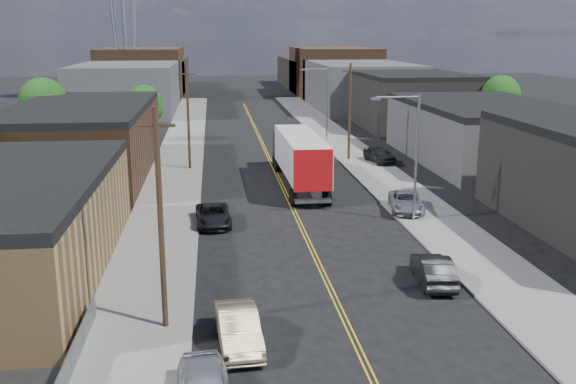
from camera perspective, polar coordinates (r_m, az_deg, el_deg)
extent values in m
plane|color=black|center=(78.31, -2.33, 4.40)|extent=(260.00, 260.00, 0.00)
cube|color=gold|center=(63.62, -1.29, 2.19)|extent=(0.32, 120.00, 0.01)
cube|color=slate|center=(63.44, -9.87, 2.02)|extent=(5.00, 140.00, 0.15)
cube|color=slate|center=(65.16, 7.06, 2.43)|extent=(5.00, 140.00, 0.15)
cube|color=#442C1B|center=(63.01, -17.78, 4.18)|extent=(12.00, 26.00, 6.00)
cube|color=black|center=(62.57, -18.01, 7.16)|extent=(12.00, 26.00, 0.60)
cube|color=navy|center=(43.58, 22.35, 0.49)|extent=(0.30, 20.00, 0.80)
cube|color=#3D3D40|center=(69.63, 17.02, 4.90)|extent=(14.00, 24.00, 5.50)
cube|color=black|center=(69.25, 17.20, 7.39)|extent=(14.00, 24.00, 0.60)
cube|color=black|center=(93.74, 10.73, 7.90)|extent=(14.00, 22.00, 7.00)
cube|color=black|center=(93.43, 10.83, 10.22)|extent=(14.00, 22.00, 0.60)
cube|color=#3D3D40|center=(113.26, -14.02, 8.99)|extent=(16.00, 30.00, 8.00)
cube|color=#3D3D40|center=(115.30, 6.37, 9.39)|extent=(16.00, 30.00, 8.00)
cube|color=#442C1B|center=(137.98, -12.77, 10.29)|extent=(16.00, 26.00, 10.00)
cube|color=#442C1B|center=(139.65, 4.06, 10.63)|extent=(16.00, 26.00, 10.00)
cube|color=black|center=(157.94, -12.01, 10.20)|extent=(16.00, 40.00, 7.00)
cube|color=black|center=(159.40, 2.70, 10.51)|extent=(16.00, 40.00, 7.00)
cylinder|color=gray|center=(128.06, -14.40, 14.42)|extent=(0.80, 0.80, 30.00)
cylinder|color=gray|center=(126.55, -15.32, 14.38)|extent=(1.94, 1.94, 29.98)
cylinder|color=gray|center=(126.10, -13.68, 14.48)|extent=(1.94, 1.94, 29.98)
cylinder|color=gray|center=(130.04, -15.09, 14.37)|extent=(1.94, 1.94, 29.98)
cylinder|color=gray|center=(129.60, -13.50, 14.46)|extent=(1.94, 1.94, 29.98)
cylinder|color=gray|center=(45.03, 11.34, 2.85)|extent=(0.18, 0.18, 9.00)
cylinder|color=gray|center=(43.98, 9.72, 8.33)|extent=(3.00, 0.12, 0.12)
cube|color=gray|center=(43.59, 7.81, 8.22)|extent=(0.60, 0.25, 0.18)
cylinder|color=gray|center=(78.70, 3.51, 7.74)|extent=(0.18, 0.18, 9.00)
cylinder|color=gray|center=(78.10, 2.45, 10.87)|extent=(3.00, 0.12, 0.12)
cube|color=gray|center=(77.89, 1.34, 10.80)|extent=(0.60, 0.25, 0.18)
cylinder|color=black|center=(28.26, -11.25, -2.66)|extent=(0.26, 0.26, 10.00)
cube|color=black|center=(27.38, -11.66, 5.80)|extent=(1.60, 0.12, 0.12)
cylinder|color=black|center=(62.57, -8.86, 6.47)|extent=(0.26, 0.26, 10.00)
cube|color=black|center=(62.17, -9.01, 10.31)|extent=(1.60, 0.12, 0.12)
cylinder|color=black|center=(66.98, 5.49, 7.05)|extent=(0.26, 0.26, 10.00)
cube|color=black|center=(66.61, 5.58, 10.64)|extent=(1.60, 0.12, 0.12)
cylinder|color=black|center=(75.04, -20.70, 4.84)|extent=(0.36, 0.36, 4.50)
sphere|color=#16370F|center=(74.61, -20.94, 7.57)|extent=(5.04, 5.04, 5.04)
sphere|color=#16370F|center=(74.85, -20.38, 6.94)|extent=(3.96, 3.96, 3.96)
sphere|color=#16370F|center=(74.41, -21.34, 7.03)|extent=(3.60, 3.60, 3.60)
cylinder|color=black|center=(80.20, -12.53, 5.67)|extent=(0.36, 0.36, 3.75)
sphere|color=#16370F|center=(79.85, -12.64, 7.79)|extent=(4.20, 4.20, 4.20)
sphere|color=#16370F|center=(80.16, -12.16, 7.30)|extent=(3.30, 3.30, 3.30)
sphere|color=#16370F|center=(79.56, -13.01, 7.37)|extent=(3.00, 3.00, 3.00)
cylinder|color=black|center=(85.62, 18.22, 5.97)|extent=(0.36, 0.36, 4.25)
sphere|color=#16370F|center=(85.26, 18.39, 8.24)|extent=(4.76, 4.76, 4.76)
sphere|color=#16370F|center=(85.86, 18.63, 7.68)|extent=(3.74, 3.74, 3.74)
sphere|color=#16370F|center=(84.74, 18.16, 7.82)|extent=(3.40, 3.40, 3.40)
cube|color=silver|center=(54.56, 1.15, 3.38)|extent=(3.13, 13.69, 3.18)
cube|color=#A20C0F|center=(47.93, 2.25, 1.90)|extent=(2.98, 0.16, 3.20)
cube|color=gray|center=(48.47, 2.23, -0.80)|extent=(2.82, 0.64, 0.25)
cube|color=black|center=(62.98, 0.10, 3.70)|extent=(2.89, 3.68, 3.53)
cylinder|color=black|center=(49.83, 1.98, -0.46)|extent=(2.97, 1.18, 1.14)
cylinder|color=black|center=(63.21, 0.10, 2.64)|extent=(2.86, 1.17, 1.14)
imported|color=#988563|center=(27.82, -4.42, -12.01)|extent=(2.03, 4.90, 1.58)
imported|color=black|center=(44.72, -6.66, -2.05)|extent=(2.57, 5.16, 1.40)
imported|color=black|center=(35.05, 12.78, -6.73)|extent=(2.17, 4.88, 1.56)
imported|color=#A5A7AA|center=(48.21, 10.46, -0.84)|extent=(3.19, 5.35, 1.39)
imported|color=black|center=(66.02, 8.15, 3.33)|extent=(2.84, 5.07, 1.63)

